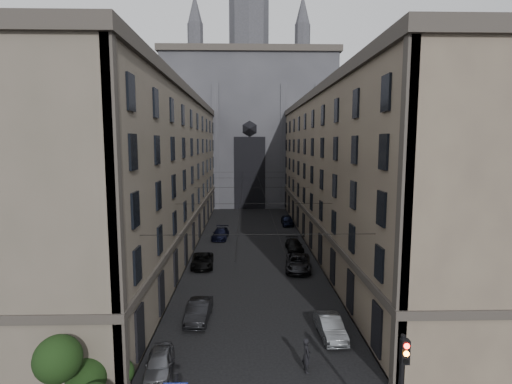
{
  "coord_description": "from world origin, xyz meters",
  "views": [
    {
      "loc": [
        -0.75,
        -13.12,
        12.93
      ],
      "look_at": [
        -0.11,
        11.74,
        9.83
      ],
      "focal_mm": 28.0,
      "sensor_mm": 36.0,
      "label": 1
    }
  ],
  "objects": [
    {
      "name": "sidewalk_left",
      "position": [
        -10.5,
        36.0,
        0.07
      ],
      "size": [
        7.0,
        80.0,
        0.15
      ],
      "primitive_type": "cube",
      "color": "#383533",
      "rests_on": "ground"
    },
    {
      "name": "sidewalk_right",
      "position": [
        10.5,
        36.0,
        0.07
      ],
      "size": [
        7.0,
        80.0,
        0.15
      ],
      "primitive_type": "cube",
      "color": "#383533",
      "rests_on": "ground"
    },
    {
      "name": "building_left",
      "position": [
        -13.44,
        36.0,
        9.34
      ],
      "size": [
        13.6,
        60.6,
        18.85
      ],
      "color": "#534C40",
      "rests_on": "ground"
    },
    {
      "name": "building_right",
      "position": [
        13.44,
        36.0,
        9.34
      ],
      "size": [
        13.6,
        60.6,
        18.85
      ],
      "color": "brown",
      "rests_on": "ground"
    },
    {
      "name": "gothic_tower",
      "position": [
        0.0,
        74.96,
        17.8
      ],
      "size": [
        35.0,
        23.0,
        58.0
      ],
      "color": "#2D2D33",
      "rests_on": "ground"
    },
    {
      "name": "traffic_light_right",
      "position": [
        5.6,
        1.92,
        3.29
      ],
      "size": [
        0.34,
        0.5,
        5.2
      ],
      "color": "black",
      "rests_on": "ground"
    },
    {
      "name": "shrub_cluster",
      "position": [
        -8.72,
        5.01,
        1.8
      ],
      "size": [
        3.9,
        4.4,
        3.9
      ],
      "color": "black",
      "rests_on": "sidewalk_left"
    },
    {
      "name": "tram_wires",
      "position": [
        0.0,
        35.63,
        7.25
      ],
      "size": [
        14.0,
        60.0,
        0.43
      ],
      "color": "black",
      "rests_on": "ground"
    },
    {
      "name": "car_left_near",
      "position": [
        -5.63,
        8.0,
        0.64
      ],
      "size": [
        1.81,
        3.85,
        1.27
      ],
      "primitive_type": "imported",
      "rotation": [
        0.0,
        0.0,
        0.08
      ],
      "color": "slate",
      "rests_on": "ground"
    },
    {
      "name": "car_left_midnear",
      "position": [
        -4.2,
        14.75,
        0.71
      ],
      "size": [
        1.75,
        4.41,
        1.43
      ],
      "primitive_type": "imported",
      "rotation": [
        0.0,
        0.0,
        -0.06
      ],
      "color": "black",
      "rests_on": "ground"
    },
    {
      "name": "car_left_midfar",
      "position": [
        -5.31,
        27.4,
        0.67
      ],
      "size": [
        2.51,
        4.94,
        1.34
      ],
      "primitive_type": "imported",
      "rotation": [
        0.0,
        0.0,
        0.06
      ],
      "color": "black",
      "rests_on": "ground"
    },
    {
      "name": "car_left_far",
      "position": [
        -4.2,
        39.67,
        0.71
      ],
      "size": [
        2.29,
        4.99,
        1.41
      ],
      "primitive_type": "imported",
      "rotation": [
        0.0,
        0.0,
        -0.06
      ],
      "color": "black",
      "rests_on": "ground"
    },
    {
      "name": "car_right_near",
      "position": [
        4.86,
        12.05,
        0.68
      ],
      "size": [
        1.67,
        4.23,
        1.37
      ],
      "primitive_type": "imported",
      "rotation": [
        0.0,
        0.0,
        0.05
      ],
      "color": "slate",
      "rests_on": "ground"
    },
    {
      "name": "car_right_midnear",
      "position": [
        4.54,
        26.18,
        0.75
      ],
      "size": [
        3.08,
        5.66,
        1.5
      ],
      "primitive_type": "imported",
      "rotation": [
        0.0,
        0.0,
        -0.11
      ],
      "color": "black",
      "rests_on": "ground"
    },
    {
      "name": "car_right_midfar",
      "position": [
        5.02,
        33.34,
        0.66
      ],
      "size": [
        1.94,
        4.57,
        1.31
      ],
      "primitive_type": "imported",
      "rotation": [
        0.0,
        0.0,
        0.02
      ],
      "color": "black",
      "rests_on": "ground"
    },
    {
      "name": "car_right_far",
      "position": [
        5.75,
        48.34,
        0.76
      ],
      "size": [
        1.84,
        4.49,
        1.53
      ],
      "primitive_type": "imported",
      "rotation": [
        0.0,
        0.0,
        -0.01
      ],
      "color": "black",
      "rests_on": "ground"
    },
    {
      "name": "pedestrian",
      "position": [
        2.64,
        8.0,
        0.99
      ],
      "size": [
        0.58,
        0.79,
        1.99
      ],
      "primitive_type": "imported",
      "rotation": [
        0.0,
        0.0,
        1.73
      ],
      "color": "black",
      "rests_on": "ground"
    }
  ]
}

